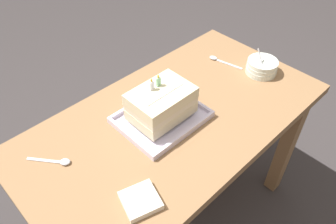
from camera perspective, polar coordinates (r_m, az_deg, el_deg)
ground_plane at (r=1.75m, az=0.80°, el=-17.40°), size 8.00×8.00×0.00m
dining_table at (r=1.27m, az=1.06°, el=-4.46°), size 1.15×0.62×0.70m
foil_tray at (r=1.18m, az=-1.14°, el=-1.04°), size 0.30×0.24×0.02m
birthday_cake at (r=1.13m, az=-1.19°, el=1.52°), size 0.21×0.15×0.15m
bowl_stack at (r=1.43m, az=15.94°, el=7.55°), size 0.13×0.13×0.11m
serving_spoon_near_tray at (r=1.48m, az=8.52°, el=9.01°), size 0.05×0.16×0.01m
serving_spoon_by_bowls at (r=1.10m, az=-18.14°, el=-8.16°), size 0.10×0.12×0.01m
napkin_pile at (r=0.97m, az=-4.78°, el=-15.03°), size 0.13×0.12×0.02m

